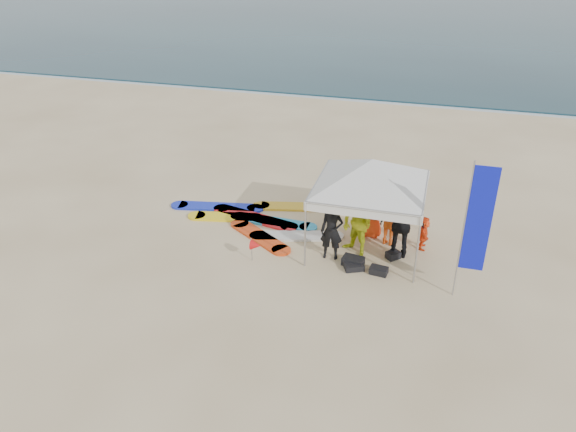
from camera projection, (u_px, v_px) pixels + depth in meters
The scene contains 13 objects.
ground at pixel (248, 309), 13.26m from camera, with size 120.00×120.00×0.00m, color beige.
shoreline_foam at pixel (366, 99), 28.74m from camera, with size 160.00×1.20×0.01m, color silver.
person_black_a at pixel (332, 231), 14.91m from camera, with size 0.60×0.39×1.65m, color black.
person_yellow at pixel (357, 224), 15.03m from camera, with size 0.91×0.71×1.88m, color #C2CF1D.
person_orange_a at pixel (391, 218), 15.58m from camera, with size 1.03×0.59×1.60m, color #CD4612.
person_black_b at pixel (402, 224), 14.90m from camera, with size 1.15×0.48×1.96m, color black.
person_orange_b at pixel (371, 208), 15.94m from camera, with size 0.87×0.57×1.78m, color #FF4416.
person_seated at pixel (424, 233), 15.50m from camera, with size 0.90×0.29×0.97m, color #FF4816.
canopy_tent at pixel (373, 160), 14.55m from camera, with size 4.02×4.02×3.03m.
feather_flag at pixel (477, 221), 12.73m from camera, with size 0.60×0.04×3.54m.
marker_pennant at pixel (256, 245), 14.88m from camera, with size 0.28×0.28×0.64m.
gear_pile at pixel (365, 263), 14.84m from camera, with size 1.52×1.30×0.22m.
surfboard_spread at pixel (260, 220), 17.14m from camera, with size 5.30×3.42×0.07m.
Camera 1 is at (3.82, -10.03, 8.15)m, focal length 35.00 mm.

